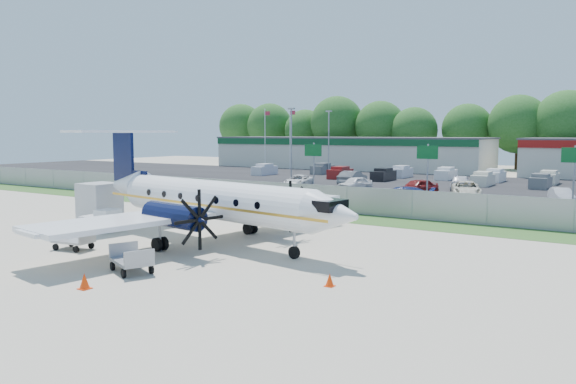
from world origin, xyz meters
The scene contains 32 objects.
ground centered at (0.00, 0.00, 0.00)m, with size 170.00×170.00×0.00m, color #B5AC99.
grass_verge centered at (0.00, 12.00, 0.01)m, with size 170.00×4.00×0.02m, color #2D561E.
access_road centered at (0.00, 19.00, 0.01)m, with size 170.00×8.00×0.02m, color black.
parking_lot centered at (0.00, 40.00, 0.01)m, with size 170.00×32.00×0.02m, color black.
perimeter_fence centered at (0.00, 14.00, 1.00)m, with size 120.00×0.06×1.99m.
building_west centered at (-24.00, 61.98, 2.63)m, with size 46.40×12.40×5.24m.
sign_left centered at (-8.00, 22.91, 3.61)m, with size 1.80×0.26×5.00m.
sign_mid centered at (3.00, 22.91, 3.61)m, with size 1.80×0.26×5.00m.
sign_right centered at (14.00, 22.91, 3.61)m, with size 1.80×0.26×5.00m.
flagpole_west centered at (-35.92, 55.00, 5.64)m, with size 1.06×0.12×10.00m.
flagpole_east centered at (-30.92, 55.00, 5.64)m, with size 1.06×0.12×10.00m.
light_pole_nw centered at (-20.00, 38.00, 5.23)m, with size 0.90×0.35×9.09m.
light_pole_sw centered at (-20.00, 48.00, 5.23)m, with size 0.90×0.35×9.09m.
tree_line centered at (0.00, 74.00, 0.00)m, with size 112.00×6.00×14.00m, color #1E5017, non-canonical shape.
aircraft centered at (-1.33, 0.20, 2.34)m, with size 19.85×19.49×6.07m.
pushback_tug centered at (-9.13, -0.51, 0.63)m, with size 2.53×1.89×1.32m.
baggage_cart_near centered at (0.23, -6.70, 0.52)m, with size 2.47×2.02×1.12m.
baggage_cart_far centered at (-5.88, -5.05, 0.47)m, with size 2.07×1.44×1.01m.
service_container centered at (-11.84, 1.42, 1.22)m, with size 2.41×2.41×2.62m.
cone_nose centered at (8.38, -4.10, 0.24)m, with size 0.36×0.36×0.52m.
cone_port_wing centered at (0.72, -9.45, 0.29)m, with size 0.43×0.43×0.61m.
cone_starboard_wing centered at (-5.29, 7.12, 0.28)m, with size 0.42×0.42×0.60m.
road_car_west centered at (-18.78, 18.15, 0.00)m, with size 2.47×5.35×1.49m, color silver.
road_car_mid centered at (1.86, 19.61, 0.00)m, with size 2.27×5.59×1.62m, color navy.
parked_car_a centered at (-13.59, 29.34, 0.00)m, with size 2.23×4.84×1.34m, color silver.
parked_car_b centered at (-6.81, 29.44, 0.00)m, with size 1.69×4.21×1.43m, color silver.
parked_car_c centered at (0.28, 28.20, 0.00)m, with size 1.88×4.68×1.59m, color maroon.
parked_car_d centered at (4.62, 29.12, 0.00)m, with size 2.50×5.42×1.51m, color beige.
parked_car_e centered at (12.53, 29.20, 0.00)m, with size 1.36×3.89×1.28m, color silver.
parked_car_f centered at (-9.49, 34.33, 0.00)m, with size 1.76×5.05×1.66m, color #595B5E.
parked_car_g centered at (2.30, 35.60, 0.00)m, with size 1.92×4.78×1.63m, color silver.
far_parking_rows centered at (0.00, 45.00, 0.00)m, with size 56.00×10.00×1.60m, color gray, non-canonical shape.
Camera 1 is at (18.44, -22.78, 5.89)m, focal length 35.00 mm.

